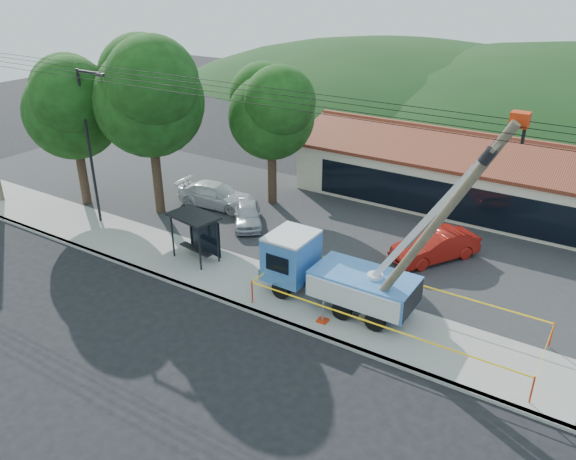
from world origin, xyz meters
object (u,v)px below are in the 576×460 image
at_px(utility_truck, 335,272).
at_px(car_red, 433,261).
at_px(car_silver, 248,226).
at_px(bus_shelter, 197,226).
at_px(leaning_pole, 434,226).
at_px(car_white, 217,207).

distance_m(utility_truck, car_red, 7.09).
xyz_separation_m(utility_truck, car_red, (2.43, 6.44, -1.68)).
bearing_deg(car_silver, bus_shelter, -123.50).
relative_size(bus_shelter, car_red, 0.59).
height_order(leaning_pole, bus_shelter, leaning_pole).
height_order(bus_shelter, car_white, bus_shelter).
height_order(car_silver, car_red, car_red).
xyz_separation_m(utility_truck, bus_shelter, (-7.94, -0.06, 0.28)).
xyz_separation_m(bus_shelter, car_silver, (-0.36, 4.80, -1.96)).
bearing_deg(car_red, leaning_pole, -42.87).
distance_m(car_red, car_white, 14.04).
bearing_deg(utility_truck, bus_shelter, -179.57).
height_order(car_red, car_white, car_red).
height_order(car_silver, car_white, car_white).
xyz_separation_m(utility_truck, car_white, (-11.60, 5.92, -1.68)).
bearing_deg(bus_shelter, leaning_pole, 6.66).
bearing_deg(utility_truck, car_silver, 150.25).
distance_m(utility_truck, car_white, 13.13).
bearing_deg(car_white, leaning_pole, -119.03).
height_order(leaning_pole, car_silver, leaning_pole).
distance_m(utility_truck, bus_shelter, 7.95).
relative_size(leaning_pole, car_red, 2.00).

